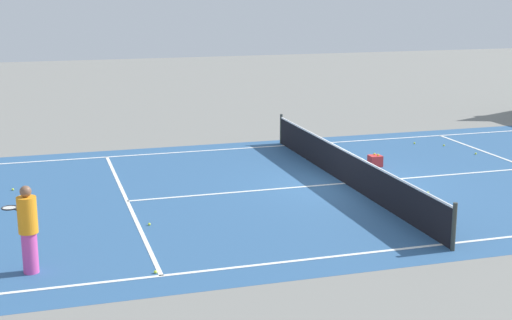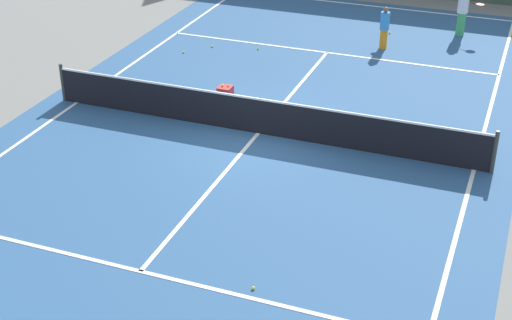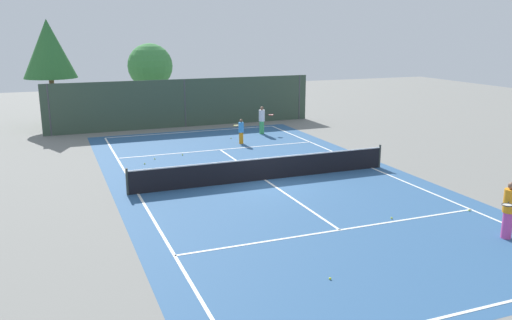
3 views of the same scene
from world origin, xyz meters
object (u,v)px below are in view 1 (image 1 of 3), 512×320
at_px(player_2, 28,228).
at_px(tennis_ball_1, 13,189).
at_px(tennis_ball_3, 428,193).
at_px(ball_crate, 375,161).
at_px(tennis_ball_2, 414,143).
at_px(tennis_ball_5, 444,145).
at_px(tennis_ball_0, 351,181).
at_px(tennis_ball_7, 149,224).
at_px(tennis_ball_8, 155,272).
at_px(tennis_ball_6, 476,154).

distance_m(player_2, tennis_ball_1, 6.65).
bearing_deg(player_2, tennis_ball_3, 104.96).
bearing_deg(ball_crate, tennis_ball_2, 133.12).
bearing_deg(tennis_ball_5, player_2, -60.13).
bearing_deg(tennis_ball_0, tennis_ball_1, -101.10).
distance_m(tennis_ball_7, tennis_ball_8, 3.12).
bearing_deg(tennis_ball_6, tennis_ball_2, -151.60).
bearing_deg(tennis_ball_8, ball_crate, 130.29).
height_order(tennis_ball_0, tennis_ball_6, same).
xyz_separation_m(tennis_ball_2, tennis_ball_3, (6.09, -2.90, 0.00)).
bearing_deg(tennis_ball_1, tennis_ball_2, 99.56).
bearing_deg(tennis_ball_7, tennis_ball_2, 121.49).
bearing_deg(tennis_ball_1, tennis_ball_7, 37.33).
bearing_deg(tennis_ball_0, tennis_ball_6, 110.36).
relative_size(tennis_ball_2, tennis_ball_7, 1.00).
bearing_deg(tennis_ball_3, tennis_ball_7, -86.08).
relative_size(player_2, tennis_ball_5, 27.79).
xyz_separation_m(tennis_ball_0, tennis_ball_7, (2.37, -6.39, 0.00)).
relative_size(ball_crate, tennis_ball_6, 6.45).
distance_m(tennis_ball_2, tennis_ball_7, 12.70).
xyz_separation_m(tennis_ball_0, tennis_ball_8, (5.47, -6.74, 0.00)).
height_order(tennis_ball_2, tennis_ball_7, same).
height_order(player_2, tennis_ball_1, player_2).
bearing_deg(ball_crate, player_2, -59.79).
xyz_separation_m(tennis_ball_1, tennis_ball_6, (-0.19, 15.25, 0.00)).
bearing_deg(tennis_ball_6, tennis_ball_0, -69.64).
xyz_separation_m(player_2, tennis_ball_0, (-4.68, 9.16, -0.91)).
relative_size(tennis_ball_1, tennis_ball_8, 1.00).
xyz_separation_m(ball_crate, tennis_ball_7, (3.91, -7.92, -0.15)).
distance_m(tennis_ball_1, tennis_ball_5, 15.01).
distance_m(player_2, tennis_ball_7, 3.72).
bearing_deg(tennis_ball_0, tennis_ball_7, -69.65).
xyz_separation_m(tennis_ball_7, tennis_ball_8, (3.10, -0.35, 0.00)).
bearing_deg(tennis_ball_1, player_2, 4.17).
bearing_deg(tennis_ball_7, player_2, -50.11).
distance_m(tennis_ball_0, tennis_ball_2, 6.15).
height_order(ball_crate, tennis_ball_3, ball_crate).
relative_size(tennis_ball_2, tennis_ball_6, 1.00).
height_order(tennis_ball_3, tennis_ball_5, same).
height_order(tennis_ball_3, tennis_ball_6, same).
height_order(player_2, tennis_ball_5, player_2).
xyz_separation_m(player_2, tennis_ball_6, (-6.77, 14.77, -0.91)).
distance_m(tennis_ball_0, tennis_ball_8, 8.68).
bearing_deg(tennis_ball_6, tennis_ball_3, -46.20).
xyz_separation_m(player_2, tennis_ball_5, (-8.29, 14.44, -0.91)).
xyz_separation_m(tennis_ball_1, tennis_ball_8, (7.36, 2.90, 0.00)).
relative_size(tennis_ball_1, tennis_ball_2, 1.00).
distance_m(ball_crate, tennis_ball_2, 3.99).
bearing_deg(tennis_ball_1, tennis_ball_3, 71.60).
distance_m(tennis_ball_6, tennis_ball_8, 14.48).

